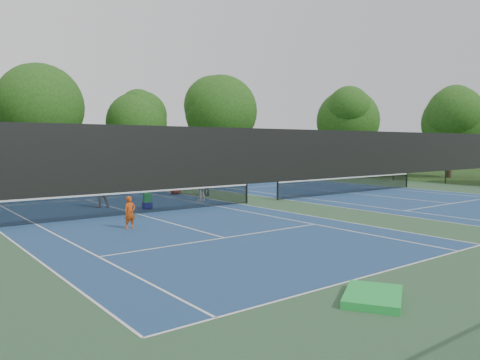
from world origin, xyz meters
TOP-DOWN VIEW (x-y plane):
  - ground at (0.00, 0.00)m, footprint 140.00×140.00m
  - court_pad at (0.00, 0.00)m, footprint 36.00×36.00m
  - tennis_court_left at (-7.00, 0.00)m, footprint 12.00×23.83m
  - tennis_court_right at (7.00, 0.00)m, footprint 12.00×23.83m
  - perimeter_fence at (0.00, 0.00)m, footprint 36.08×36.08m
  - tree_back_b at (-4.00, 26.00)m, footprint 7.60×7.60m
  - tree_back_c at (5.00, 25.00)m, footprint 6.00×6.00m
  - tree_back_d at (13.00, 24.00)m, footprint 7.80×7.80m
  - tree_side_e at (23.00, 14.00)m, footprint 6.60×6.60m
  - tree_side_f at (24.00, 3.00)m, footprint 5.80×5.80m
  - child_player at (-8.69, -3.02)m, footprint 0.45×0.32m
  - instructor at (-7.50, 2.90)m, footprint 0.85×0.67m
  - bystander_a at (-2.34, 2.16)m, footprint 0.98×0.53m
  - bystander_b at (-0.81, 4.08)m, footprint 1.21×0.74m
  - bystander_c at (-1.85, 5.79)m, footprint 0.88×0.61m
  - ball_crate at (-5.96, 1.15)m, footprint 0.45×0.33m
  - ball_hopper at (-5.96, 1.15)m, footprint 0.38×0.32m
  - green_tarp at (-8.21, -12.96)m, footprint 1.77×1.64m

SIDE VIEW (x-z plane):
  - ground at x=0.00m, z-range 0.00..0.00m
  - court_pad at x=0.00m, z-range 0.00..0.01m
  - green_tarp at x=-8.21m, z-range 0.01..0.16m
  - tennis_court_left at x=-7.00m, z-range -0.44..0.63m
  - tennis_court_right at x=7.00m, z-range -0.44..0.63m
  - ball_crate at x=-5.96m, z-range 0.00..0.31m
  - ball_hopper at x=-5.96m, z-range 0.31..0.74m
  - child_player at x=-8.69m, z-range 0.00..1.16m
  - bystander_a at x=-2.34m, z-range 0.00..1.58m
  - instructor at x=-7.50m, z-range 0.00..1.70m
  - bystander_c at x=-1.85m, z-range 0.00..1.71m
  - bystander_b at x=-0.81m, z-range 0.00..1.82m
  - perimeter_fence at x=0.00m, z-range 0.09..3.11m
  - tree_side_f at x=24.00m, z-range 1.19..9.31m
  - tree_back_c at x=5.00m, z-range 1.28..9.68m
  - tree_side_e at x=23.00m, z-range 1.37..10.25m
  - tree_back_b at x=-4.00m, z-range 1.58..11.61m
  - tree_back_d at x=13.00m, z-range 1.64..12.01m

